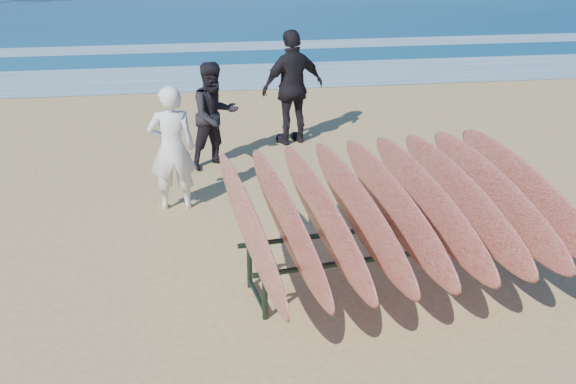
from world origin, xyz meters
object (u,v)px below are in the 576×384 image
Objects in this scene: person_dark_b at (293,87)px; surfboard_rack at (395,208)px; person_dark_a at (214,116)px; person_white at (172,148)px.

surfboard_rack is at bearing 73.26° from person_dark_b.
person_dark_b is at bearing 10.15° from person_dark_a.
person_dark_a is (-1.69, 3.84, -0.07)m from surfboard_rack.
person_dark_a reaches higher than surfboard_rack.
surfboard_rack is 4.83m from person_dark_b.
surfboard_rack is 4.20m from person_dark_a.
surfboard_rack is at bearing 132.41° from person_white.
person_white is 1.62m from person_dark_a.
person_dark_a is 1.65m from person_dark_b.
person_dark_a is at bearing 15.16° from person_dark_b.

